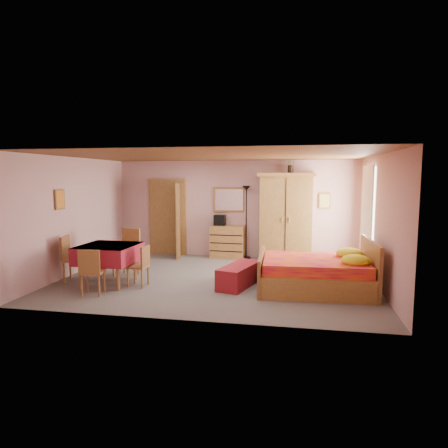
% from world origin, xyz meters
% --- Properties ---
extents(floor, '(6.50, 6.50, 0.00)m').
position_xyz_m(floor, '(0.00, 0.00, 0.00)').
color(floor, slate).
rests_on(floor, ground).
extents(ceiling, '(6.50, 6.50, 0.00)m').
position_xyz_m(ceiling, '(0.00, 0.00, 2.60)').
color(ceiling, brown).
rests_on(ceiling, wall_back).
extents(wall_back, '(6.50, 0.10, 2.60)m').
position_xyz_m(wall_back, '(0.00, 2.50, 1.30)').
color(wall_back, tan).
rests_on(wall_back, floor).
extents(wall_front, '(6.50, 0.10, 2.60)m').
position_xyz_m(wall_front, '(0.00, -2.50, 1.30)').
color(wall_front, tan).
rests_on(wall_front, floor).
extents(wall_left, '(0.10, 5.00, 2.60)m').
position_xyz_m(wall_left, '(-3.25, 0.00, 1.30)').
color(wall_left, tan).
rests_on(wall_left, floor).
extents(wall_right, '(0.10, 5.00, 2.60)m').
position_xyz_m(wall_right, '(3.25, 0.00, 1.30)').
color(wall_right, tan).
rests_on(wall_right, floor).
extents(doorway, '(1.06, 0.12, 2.15)m').
position_xyz_m(doorway, '(-1.90, 2.47, 1.02)').
color(doorway, '#9E6B35').
rests_on(doorway, floor).
extents(window, '(0.08, 1.40, 1.95)m').
position_xyz_m(window, '(3.21, 1.20, 1.45)').
color(window, white).
rests_on(window, wall_right).
extents(picture_left, '(0.04, 0.32, 0.42)m').
position_xyz_m(picture_left, '(-3.22, -0.60, 1.70)').
color(picture_left, orange).
rests_on(picture_left, wall_left).
extents(picture_back, '(0.30, 0.04, 0.40)m').
position_xyz_m(picture_back, '(2.35, 2.47, 1.55)').
color(picture_back, '#D8BF59').
rests_on(picture_back, wall_back).
extents(chest_of_drawers, '(0.93, 0.50, 0.86)m').
position_xyz_m(chest_of_drawers, '(-0.16, 2.29, 0.43)').
color(chest_of_drawers, '#AB733A').
rests_on(chest_of_drawers, floor).
extents(wall_mirror, '(0.87, 0.09, 0.69)m').
position_xyz_m(wall_mirror, '(-0.16, 2.50, 1.55)').
color(wall_mirror, white).
rests_on(wall_mirror, wall_back).
extents(stereo, '(0.31, 0.23, 0.28)m').
position_xyz_m(stereo, '(-0.39, 2.34, 1.01)').
color(stereo, black).
rests_on(stereo, chest_of_drawers).
extents(floor_lamp, '(0.32, 0.32, 1.94)m').
position_xyz_m(floor_lamp, '(0.33, 2.29, 0.97)').
color(floor_lamp, black).
rests_on(floor_lamp, floor).
extents(wardrobe, '(1.47, 0.79, 2.26)m').
position_xyz_m(wardrobe, '(1.38, 2.20, 1.13)').
color(wardrobe, olive).
rests_on(wardrobe, floor).
extents(sunflower_vase, '(0.24, 0.24, 0.55)m').
position_xyz_m(sunflower_vase, '(1.47, 2.30, 2.54)').
color(sunflower_vase, yellow).
rests_on(sunflower_vase, wardrobe).
extents(bed, '(2.20, 1.76, 0.99)m').
position_xyz_m(bed, '(2.01, -0.44, 0.50)').
color(bed, '#BB123D').
rests_on(bed, floor).
extents(bench, '(0.79, 1.34, 0.42)m').
position_xyz_m(bench, '(0.55, -0.42, 0.21)').
color(bench, maroon).
rests_on(bench, floor).
extents(dining_table, '(1.13, 1.13, 0.80)m').
position_xyz_m(dining_table, '(-2.08, -0.76, 0.40)').
color(dining_table, maroon).
rests_on(dining_table, floor).
extents(chair_south, '(0.46, 0.46, 0.86)m').
position_xyz_m(chair_south, '(-2.04, -1.49, 0.43)').
color(chair_south, '#9D6235').
rests_on(chair_south, floor).
extents(chair_north, '(0.56, 0.56, 1.03)m').
position_xyz_m(chair_north, '(-2.02, -0.09, 0.52)').
color(chair_north, olive).
rests_on(chair_north, floor).
extents(chair_west, '(0.51, 0.51, 0.96)m').
position_xyz_m(chair_west, '(-2.84, -0.74, 0.48)').
color(chair_west, '#B0783B').
rests_on(chair_west, floor).
extents(chair_east, '(0.39, 0.39, 0.82)m').
position_xyz_m(chair_east, '(-1.44, -0.82, 0.41)').
color(chair_east, '#A06536').
rests_on(chair_east, floor).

